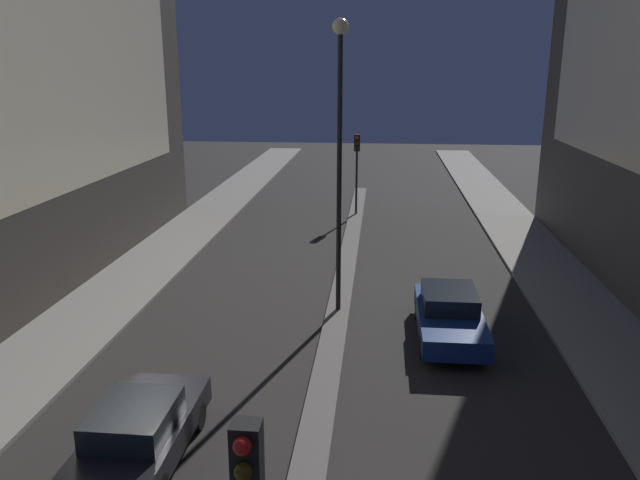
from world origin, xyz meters
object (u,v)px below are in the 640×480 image
Objects in this scene: street_lamp at (340,128)px; car_left_lane at (140,432)px; car_right_lane at (449,315)px; traffic_light_mid at (357,156)px.

street_lamp is 2.19× the size of car_left_lane.
car_right_lane is (3.52, -1.68, -5.47)m from street_lamp.
car_left_lane is at bearing -98.71° from traffic_light_mid.
traffic_light_mid is 1.03× the size of car_left_lane.
traffic_light_mid is at bearing 102.45° from car_right_lane.
traffic_light_mid is 0.94× the size of car_right_lane.
street_lamp is 1.99× the size of car_right_lane.
car_left_lane is (-3.52, -8.72, -5.47)m from street_lamp.
street_lamp is at bearing 68.01° from car_left_lane.
traffic_light_mid is at bearing 81.29° from car_left_lane.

